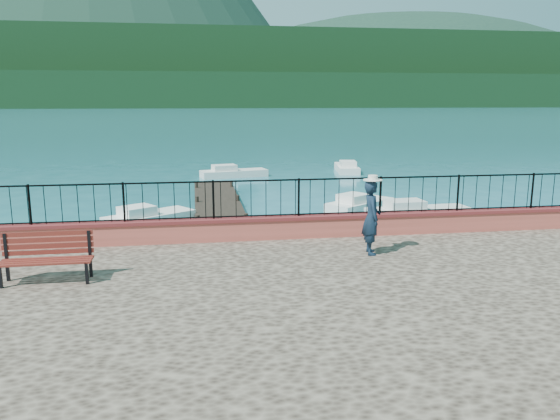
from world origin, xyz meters
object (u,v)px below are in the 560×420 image
object	(u,v)px
park_bench	(47,268)
person	(372,217)
boat_2	(360,201)
boat_4	(234,170)
boat_5	(347,166)
boat_1	(419,209)
boat_0	(149,214)

from	to	relation	value
park_bench	person	size ratio (longest dim) A/B	1.01
boat_2	boat_4	bearing A→B (deg)	77.61
boat_5	boat_2	bearing A→B (deg)	175.66
boat_1	boat_2	world-z (taller)	same
park_bench	boat_2	distance (m)	15.33
person	boat_1	bearing A→B (deg)	-23.30
boat_0	boat_2	world-z (taller)	same
boat_1	boat_2	xyz separation A→B (m)	(-1.87, 1.97, 0.00)
boat_4	boat_5	bearing A→B (deg)	-1.98
boat_0	boat_5	size ratio (longest dim) A/B	0.90
person	boat_2	xyz separation A→B (m)	(3.04, 10.60, -1.67)
person	boat_1	world-z (taller)	person
park_bench	boat_1	bearing A→B (deg)	38.71
person	boat_2	distance (m)	11.15
park_bench	boat_4	world-z (taller)	park_bench
boat_4	park_bench	bearing A→B (deg)	-115.25
boat_0	boat_4	bearing A→B (deg)	36.98
boat_4	person	bearing A→B (deg)	-97.77
boat_4	boat_0	bearing A→B (deg)	-120.48
boat_0	boat_2	bearing A→B (deg)	-25.97
boat_2	boat_0	bearing A→B (deg)	153.65
person	boat_1	xyz separation A→B (m)	(4.91, 8.63, -1.67)
boat_0	boat_4	size ratio (longest dim) A/B	0.84
park_bench	boat_4	size ratio (longest dim) A/B	0.43
boat_4	boat_5	distance (m)	7.75
boat_2	boat_4	distance (m)	12.17
park_bench	boat_0	size ratio (longest dim) A/B	0.51
park_bench	boat_5	size ratio (longest dim) A/B	0.46
boat_0	boat_4	xyz separation A→B (m)	(4.19, 12.59, 0.00)
person	boat_2	bearing A→B (deg)	-9.67
boat_0	park_bench	bearing A→B (deg)	-131.03
park_bench	boat_0	distance (m)	10.33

